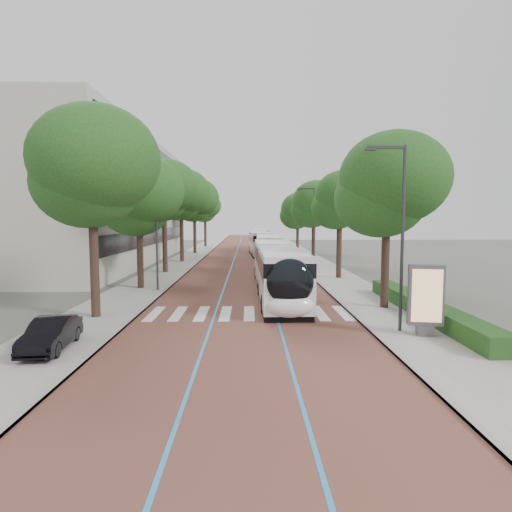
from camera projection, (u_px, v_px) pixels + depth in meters
The scene contains 22 objects.
ground at pixel (245, 318), 21.61m from camera, with size 160.00×160.00×0.00m, color #51544C.
road at pixel (247, 254), 61.45m from camera, with size 11.00×140.00×0.02m, color brown.
sidewalk_left at pixel (195, 253), 61.31m from camera, with size 4.00×140.00×0.12m, color gray.
sidewalk_right at pixel (299, 253), 61.58m from camera, with size 4.00×140.00×0.12m, color gray.
kerb_left at pixel (208, 253), 61.35m from camera, with size 0.20×140.00×0.14m, color gray.
kerb_right at pixel (286, 253), 61.55m from camera, with size 0.20×140.00×0.14m, color gray.
zebra_crossing at pixel (249, 313), 22.61m from camera, with size 10.55×3.60×0.01m.
lane_line_left at pixel (236, 253), 61.42m from camera, with size 0.12×126.00×0.01m, color #2889CA.
lane_line_right at pixel (258, 253), 61.48m from camera, with size 0.12×126.00×0.01m, color #2889CA.
office_building at pixel (76, 201), 48.54m from camera, with size 18.11×40.00×14.00m.
hedge at pixel (424, 307), 21.73m from camera, with size 1.20×14.00×0.80m, color #1E4919.
streetlight_near at pixel (399, 223), 18.32m from camera, with size 1.82×0.20×8.00m.
streetlight_far at pixel (312, 221), 43.22m from camera, with size 1.82×0.20×8.00m.
lamp_post_left at pixel (157, 232), 29.11m from camera, with size 0.14×0.14×8.00m, color #302F32.
trees_left at pixel (175, 198), 44.47m from camera, with size 6.46×60.67×10.14m.
trees_right at pixel (322, 206), 43.39m from camera, with size 5.90×47.82×9.11m.
lead_bus at pixel (276, 269), 28.70m from camera, with size 2.72×18.42×3.20m.
bus_queued_0 at pixel (269, 251), 45.07m from camera, with size 2.82×12.45×3.20m.
bus_queued_1 at pixel (260, 244), 58.08m from camera, with size 3.08×12.50×3.20m.
bus_queued_2 at pixel (261, 239), 70.96m from camera, with size 2.78×12.45×3.20m.
ad_panel at pixel (426, 299), 17.88m from camera, with size 1.48×0.66×2.98m.
parked_car at pixel (51, 334), 15.98m from camera, with size 1.27×3.63×1.20m, color black.
Camera 1 is at (0.16, -21.26, 5.02)m, focal length 30.00 mm.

